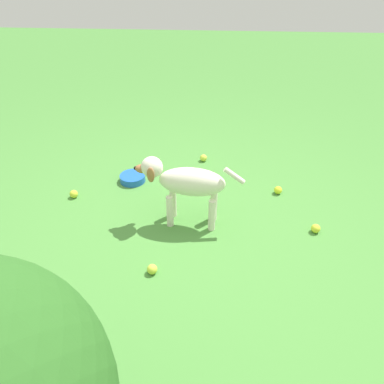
# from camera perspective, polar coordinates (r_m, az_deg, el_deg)

# --- Properties ---
(ground) EXTENTS (14.00, 14.00, 0.00)m
(ground) POSITION_cam_1_polar(r_m,az_deg,el_deg) (2.70, -0.17, -7.58)
(ground) COLOR #478438
(dog) EXTENTS (0.22, 0.78, 0.53)m
(dog) POSITION_cam_1_polar(r_m,az_deg,el_deg) (2.68, -0.97, 1.45)
(dog) COLOR silver
(dog) RESTS_ON ground
(tennis_ball_0) EXTENTS (0.07, 0.07, 0.07)m
(tennis_ball_0) POSITION_cam_1_polar(r_m,az_deg,el_deg) (2.49, -5.96, -11.38)
(tennis_ball_0) COLOR #C2D83C
(tennis_ball_0) RESTS_ON ground
(tennis_ball_1) EXTENTS (0.07, 0.07, 0.07)m
(tennis_ball_1) POSITION_cam_1_polar(r_m,az_deg,el_deg) (2.91, 17.97, -5.20)
(tennis_ball_1) COLOR #CDD934
(tennis_ball_1) RESTS_ON ground
(tennis_ball_2) EXTENTS (0.07, 0.07, 0.07)m
(tennis_ball_2) POSITION_cam_1_polar(r_m,az_deg,el_deg) (3.64, 1.73, 5.12)
(tennis_ball_2) COLOR #C7D840
(tennis_ball_2) RESTS_ON ground
(tennis_ball_3) EXTENTS (0.07, 0.07, 0.07)m
(tennis_ball_3) POSITION_cam_1_polar(r_m,az_deg,el_deg) (3.25, 12.72, 0.28)
(tennis_ball_3) COLOR yellow
(tennis_ball_3) RESTS_ON ground
(tennis_ball_4) EXTENTS (0.07, 0.07, 0.07)m
(tennis_ball_4) POSITION_cam_1_polar(r_m,az_deg,el_deg) (3.27, -17.23, -0.28)
(tennis_ball_4) COLOR #C4D134
(tennis_ball_4) RESTS_ON ground
(water_bowl) EXTENTS (0.22, 0.22, 0.06)m
(water_bowl) POSITION_cam_1_polar(r_m,az_deg,el_deg) (3.37, -8.86, 2.07)
(water_bowl) COLOR blue
(water_bowl) RESTS_ON ground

